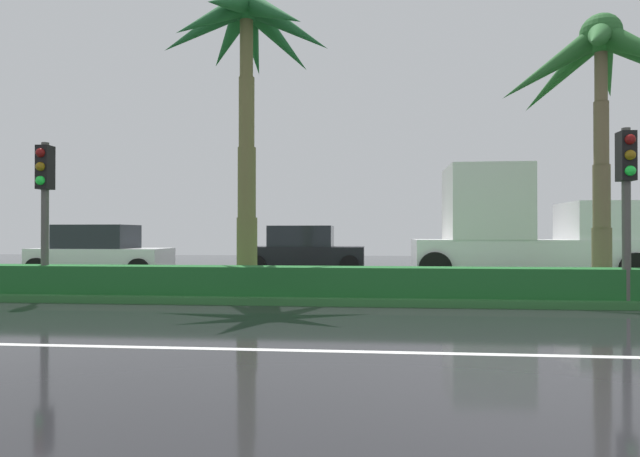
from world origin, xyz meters
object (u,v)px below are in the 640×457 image
at_px(palm_tree_centre_left, 601,72).
at_px(traffic_signal_median_left, 45,189).
at_px(traffic_signal_median_right, 627,181).
at_px(car_in_traffic_leading, 100,252).
at_px(box_truck_lead, 519,230).
at_px(car_in_traffic_second, 304,250).
at_px(palm_tree_mid_left, 246,45).

distance_m(palm_tree_centre_left, traffic_signal_median_left, 12.69).
xyz_separation_m(palm_tree_centre_left, traffic_signal_median_right, (-0.27, -1.77, -2.65)).
distance_m(car_in_traffic_leading, box_truck_lead, 13.22).
bearing_deg(car_in_traffic_second, traffic_signal_median_right, -49.83).
relative_size(traffic_signal_median_right, box_truck_lead, 0.52).
bearing_deg(box_truck_lead, traffic_signal_median_right, -84.93).
relative_size(traffic_signal_median_right, car_in_traffic_second, 0.78).
xyz_separation_m(traffic_signal_median_left, box_truck_lead, (11.54, 5.43, -0.87)).
xyz_separation_m(traffic_signal_median_right, box_truck_lead, (-0.50, 5.68, -0.91)).
bearing_deg(traffic_signal_median_left, car_in_traffic_second, 61.17).
bearing_deg(traffic_signal_median_right, car_in_traffic_second, 130.17).
relative_size(traffic_signal_median_left, traffic_signal_median_right, 0.98).
distance_m(palm_tree_centre_left, traffic_signal_median_right, 3.19).
height_order(traffic_signal_median_left, traffic_signal_median_right, traffic_signal_median_right).
height_order(traffic_signal_median_right, box_truck_lead, traffic_signal_median_right).
distance_m(car_in_traffic_second, box_truck_lead, 7.55).
bearing_deg(palm_tree_mid_left, traffic_signal_median_left, -161.20).
bearing_deg(palm_tree_mid_left, car_in_traffic_second, 85.88).
height_order(palm_tree_centre_left, car_in_traffic_second, palm_tree_centre_left).
distance_m(traffic_signal_median_right, box_truck_lead, 5.77).
xyz_separation_m(traffic_signal_median_left, traffic_signal_median_right, (12.05, -0.24, 0.04)).
bearing_deg(palm_tree_mid_left, palm_tree_centre_left, 0.73).
height_order(car_in_traffic_leading, box_truck_lead, box_truck_lead).
bearing_deg(car_in_traffic_leading, palm_tree_centre_left, -16.31).
xyz_separation_m(palm_tree_centre_left, traffic_signal_median_left, (-12.31, -1.52, -2.68)).
distance_m(traffic_signal_median_left, box_truck_lead, 12.79).
bearing_deg(box_truck_lead, car_in_traffic_second, 156.00).
xyz_separation_m(palm_tree_mid_left, box_truck_lead, (7.38, 4.02, -4.39)).
bearing_deg(palm_tree_centre_left, traffic_signal_median_left, -172.96).
distance_m(traffic_signal_median_left, traffic_signal_median_right, 12.05).
bearing_deg(car_in_traffic_second, traffic_signal_median_left, -118.83).
xyz_separation_m(palm_tree_mid_left, car_in_traffic_second, (0.51, 7.07, -5.11)).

